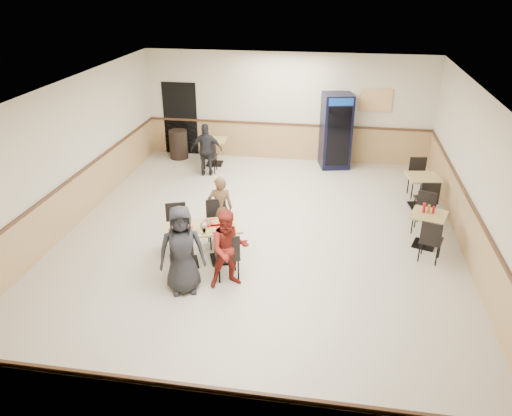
% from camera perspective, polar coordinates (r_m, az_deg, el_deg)
% --- Properties ---
extents(ground, '(10.00, 10.00, 0.00)m').
position_cam_1_polar(ground, '(10.08, 0.27, -3.84)').
color(ground, beige).
rests_on(ground, ground).
extents(room_shell, '(10.00, 10.00, 10.00)m').
position_cam_1_polar(room_shell, '(12.05, 10.60, 3.83)').
color(room_shell, silver).
rests_on(room_shell, ground).
extents(main_table, '(1.53, 1.14, 0.74)m').
position_cam_1_polar(main_table, '(9.22, -6.01, -3.53)').
color(main_table, black).
rests_on(main_table, ground).
extents(main_chairs, '(1.72, 1.94, 0.93)m').
position_cam_1_polar(main_chairs, '(9.23, -6.31, -3.68)').
color(main_chairs, black).
rests_on(main_chairs, ground).
extents(diner_woman_left, '(0.89, 0.73, 1.57)m').
position_cam_1_polar(diner_woman_left, '(8.33, -8.47, -4.77)').
color(diner_woman_left, black).
rests_on(diner_woman_left, ground).
extents(diner_woman_right, '(0.84, 0.77, 1.41)m').
position_cam_1_polar(diner_woman_right, '(8.43, -3.10, -4.70)').
color(diner_woman_right, maroon).
rests_on(diner_woman_right, ground).
extents(diner_man_opposite, '(0.56, 0.43, 1.36)m').
position_cam_1_polar(diner_man_opposite, '(9.91, -4.09, -0.04)').
color(diner_man_opposite, brown).
rests_on(diner_man_opposite, ground).
extents(lone_diner, '(0.87, 0.49, 1.40)m').
position_cam_1_polar(lone_diner, '(13.21, -5.68, 6.63)').
color(lone_diner, black).
rests_on(lone_diner, ground).
extents(tabletop_clutter, '(1.22, 0.93, 0.12)m').
position_cam_1_polar(tabletop_clutter, '(9.04, -5.89, -2.22)').
color(tabletop_clutter, red).
rests_on(tabletop_clutter, main_table).
extents(side_table_near, '(0.82, 0.82, 0.69)m').
position_cam_1_polar(side_table_near, '(10.29, 18.98, -1.81)').
color(side_table_near, black).
rests_on(side_table_near, ground).
extents(side_table_near_chair_south, '(0.52, 0.52, 0.88)m').
position_cam_1_polar(side_table_near_chair_south, '(9.81, 19.41, -3.39)').
color(side_table_near_chair_south, black).
rests_on(side_table_near_chair_south, ground).
extents(side_table_near_chair_north, '(0.52, 0.52, 0.88)m').
position_cam_1_polar(side_table_near_chair_north, '(10.79, 18.57, -0.59)').
color(side_table_near_chair_north, black).
rests_on(side_table_near_chair_north, ground).
extents(side_table_far, '(0.81, 0.81, 0.75)m').
position_cam_1_polar(side_table_far, '(11.95, 18.46, 2.31)').
color(side_table_far, black).
rests_on(side_table_far, ground).
extents(side_table_far_chair_south, '(0.51, 0.51, 0.95)m').
position_cam_1_polar(side_table_far_chair_south, '(11.41, 18.83, 1.03)').
color(side_table_far_chair_south, black).
rests_on(side_table_far_chair_south, ground).
extents(side_table_far_chair_north, '(0.51, 0.51, 0.95)m').
position_cam_1_polar(side_table_far_chair_north, '(12.51, 18.09, 3.28)').
color(side_table_far_chair_north, black).
rests_on(side_table_far_chair_north, ground).
extents(condiment_caddy, '(0.23, 0.06, 0.20)m').
position_cam_1_polar(condiment_caddy, '(10.19, 19.03, -0.07)').
color(condiment_caddy, '#B20C1A').
rests_on(condiment_caddy, side_table_near).
extents(back_table, '(0.73, 0.73, 0.72)m').
position_cam_1_polar(back_table, '(14.03, -4.80, 6.86)').
color(back_table, black).
rests_on(back_table, ground).
extents(back_table_chair_lone, '(0.46, 0.46, 0.92)m').
position_cam_1_polar(back_table_chair_lone, '(13.50, -5.38, 5.99)').
color(back_table_chair_lone, black).
rests_on(back_table_chair_lone, ground).
extents(pepsi_cooler, '(0.91, 0.91, 2.02)m').
position_cam_1_polar(pepsi_cooler, '(13.85, 9.11, 8.69)').
color(pepsi_cooler, black).
rests_on(pepsi_cooler, ground).
extents(trash_bin, '(0.52, 0.52, 0.83)m').
position_cam_1_polar(trash_bin, '(14.68, -8.84, 7.21)').
color(trash_bin, black).
rests_on(trash_bin, ground).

